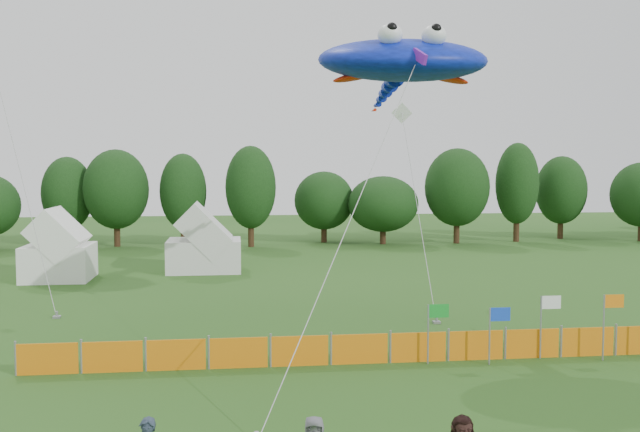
{
  "coord_description": "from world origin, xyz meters",
  "views": [
    {
      "loc": [
        -2.38,
        -13.5,
        6.62
      ],
      "look_at": [
        0.0,
        6.0,
        5.2
      ],
      "focal_mm": 40.0,
      "sensor_mm": 36.0,
      "label": 1
    }
  ],
  "objects": [
    {
      "name": "treeline",
      "position": [
        1.61,
        44.93,
        4.18
      ],
      "size": [
        104.57,
        8.78,
        8.36
      ],
      "color": "#382314",
      "rests_on": "ground"
    },
    {
      "name": "tent_left",
      "position": [
        -12.38,
        28.69,
        1.67
      ],
      "size": [
        3.75,
        3.75,
        3.31
      ],
      "color": "white",
      "rests_on": "ground"
    },
    {
      "name": "tent_right",
      "position": [
        -4.2,
        31.04,
        1.63
      ],
      "size": [
        4.58,
        3.66,
        3.23
      ],
      "color": "silver",
      "rests_on": "ground"
    },
    {
      "name": "barrier_fence",
      "position": [
        1.74,
        9.44,
        0.5
      ],
      "size": [
        21.9,
        0.06,
        1.0
      ],
      "color": "orange",
      "rests_on": "ground"
    },
    {
      "name": "flag_row",
      "position": [
        9.18,
        9.03,
        1.4
      ],
      "size": [
        10.73,
        0.76,
        2.25
      ],
      "color": "gray",
      "rests_on": "ground"
    },
    {
      "name": "stingray_kite",
      "position": [
        4.13,
        13.89,
        10.56
      ],
      "size": [
        9.46,
        19.21,
        11.76
      ],
      "color": "#0E26CB",
      "rests_on": "ground"
    },
    {
      "name": "small_kite_white",
      "position": [
        6.46,
        21.35,
        6.41
      ],
      "size": [
        1.39,
        9.62,
        9.96
      ],
      "color": "white",
      "rests_on": "ground"
    },
    {
      "name": "small_kite_dark",
      "position": [
        -12.83,
        22.51,
        7.28
      ],
      "size": [
        5.71,
        8.52,
        13.71
      ],
      "color": "black",
      "rests_on": "ground"
    }
  ]
}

